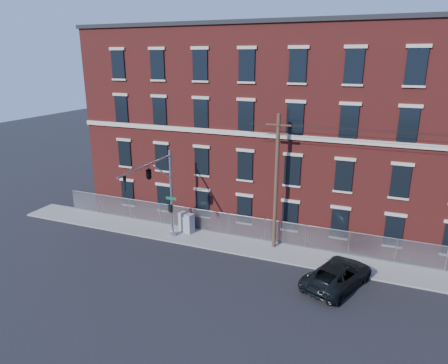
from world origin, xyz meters
TOP-DOWN VIEW (x-y plane):
  - ground at (0.00, 0.00)m, footprint 140.00×140.00m
  - sidewalk at (12.00, 5.00)m, footprint 65.00×3.00m
  - mill_building at (12.00, 13.93)m, footprint 55.30×14.32m
  - chain_link_fence at (12.00, 6.30)m, footprint 59.06×0.06m
  - traffic_signal_mast at (-6.00, 2.18)m, footprint 0.90×6.75m
  - utility_pole_near at (2.00, 5.60)m, footprint 1.80×0.28m
  - pickup_truck at (7.08, 2.02)m, footprint 4.46×6.12m
  - utility_cabinet at (-5.34, 5.62)m, footprint 1.40×0.98m

SIDE VIEW (x-z plane):
  - ground at x=0.00m, z-range 0.00..0.00m
  - sidewalk at x=12.00m, z-range 0.00..0.12m
  - pickup_truck at x=7.08m, z-range 0.00..1.55m
  - utility_cabinet at x=-5.34m, z-range 0.12..1.70m
  - chain_link_fence at x=12.00m, z-range 0.13..1.98m
  - utility_pole_near at x=2.00m, z-range 0.34..10.34m
  - traffic_signal_mast at x=-6.00m, z-range 1.89..8.89m
  - mill_building at x=12.00m, z-range 0.00..16.30m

